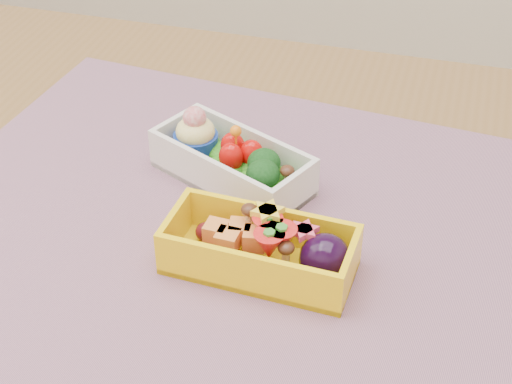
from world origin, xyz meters
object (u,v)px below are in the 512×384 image
(bento_white, at_px, (231,162))
(bento_yellow, at_px, (264,249))
(placemat, at_px, (246,229))
(table, at_px, (287,342))

(bento_white, relative_size, bento_yellow, 1.06)
(placemat, xyz_separation_m, bento_white, (-0.03, 0.06, 0.02))
(placemat, bearing_deg, bento_yellow, -58.90)
(table, distance_m, bento_white, 0.17)
(table, xyz_separation_m, bento_yellow, (-0.02, -0.02, 0.12))
(bento_yellow, bearing_deg, bento_white, 122.02)
(placemat, height_order, bento_white, bento_white)
(table, distance_m, placemat, 0.11)
(bento_white, distance_m, bento_yellow, 0.13)
(placemat, bearing_deg, bento_white, 117.32)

